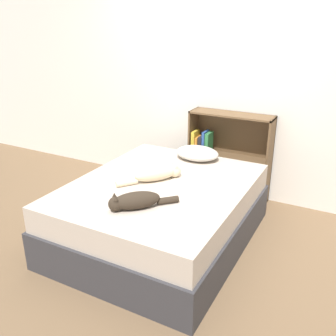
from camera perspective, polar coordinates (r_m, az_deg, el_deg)
name	(u,v)px	position (r m, az deg, el deg)	size (l,w,h in m)	color
ground_plane	(161,239)	(3.58, -1.06, -10.74)	(8.00, 8.00, 0.00)	brown
wall_back	(218,84)	(4.27, 7.68, 12.52)	(8.00, 0.06, 2.50)	white
bed	(161,212)	(3.44, -1.10, -6.79)	(1.49, 1.85, 0.57)	#333338
pillow	(197,153)	(3.87, 4.46, 2.28)	(0.45, 0.34, 0.13)	beige
cat_light	(158,173)	(3.36, -1.53, -0.80)	(0.43, 0.53, 0.14)	beige
cat_dark	(135,201)	(2.87, -5.09, -5.00)	(0.44, 0.45, 0.14)	#33281E
bookshelf	(227,154)	(4.27, 8.94, 2.18)	(0.91, 0.26, 0.98)	brown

